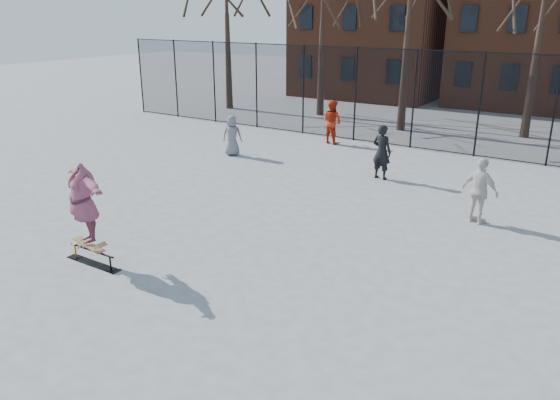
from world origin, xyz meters
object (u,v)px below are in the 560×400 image
Objects in this scene: skate_rail at (93,258)px; skateboard at (89,247)px; bystander_white at (480,191)px; bystander_red at (332,122)px; bystander_grey at (232,135)px; bystander_black at (382,152)px; skater at (84,207)px.

skateboard is (-0.08, 0.00, 0.27)m from skate_rail.
bystander_red is at bearing -17.61° from bystander_white.
bystander_black is (6.18, 0.19, 0.14)m from bystander_grey.
skate_rail is 9.91m from bystander_white.
bystander_red is at bearing 94.27° from skate_rail.
bystander_red reaches higher than skate_rail.
bystander_black reaches higher than skate_rail.
bystander_black is at bearing 96.90° from skater.
skater is 13.54m from bystander_red.
bystander_white is at bearing 154.82° from bystander_black.
bystander_white is (6.65, 7.31, 0.76)m from skate_rail.
skate_rail is 1.01× the size of bystander_grey.
bystander_grey is at bearing 109.25° from skate_rail.
bystander_red is 1.03× the size of bystander_white.
skater reaches higher than skate_rail.
bystander_white is at bearing 154.49° from bystander_red.
skateboard is 0.51× the size of bystander_white.
bystander_grey is at bearing 108.83° from skateboard.
skateboard is 0.50× the size of bystander_red.
skate_rail is at bearing 83.44° from bystander_grey.
skate_rail is at bearing 23.68° from skater.
bystander_grey is (-3.33, 9.52, 0.65)m from skate_rail.
bystander_white is (6.73, 7.31, -0.46)m from skater.
bystander_black is (2.85, 9.72, 0.79)m from skate_rail.
bystander_black is 1.00× the size of bystander_red.
bystander_white is (3.80, -2.41, -0.03)m from bystander_black.
skater reaches higher than bystander_white.
bystander_black is at bearing 73.65° from skate_rail.
bystander_red is (2.32, 3.98, 0.14)m from bystander_grey.
bystander_black is at bearing 148.99° from bystander_red.
bystander_grey is at bearing 8.93° from bystander_black.
skater is at bearing 80.38° from bystander_black.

